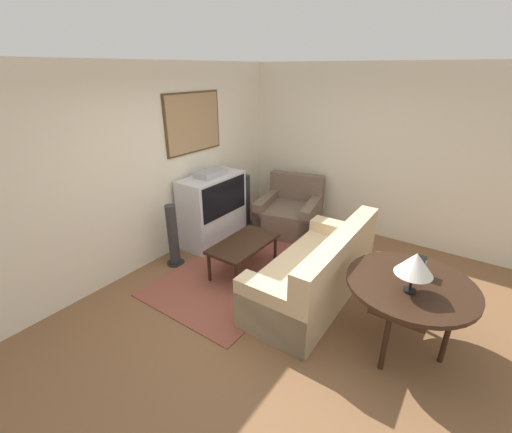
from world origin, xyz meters
The scene contains 13 objects.
ground_plane centered at (0.00, 0.00, 0.00)m, with size 12.00×12.00×0.00m, color brown.
wall_back centered at (0.02, 2.13, 1.36)m, with size 12.00×0.10×2.70m.
wall_right centered at (2.63, 0.00, 1.35)m, with size 0.06×12.00×2.70m.
area_rug centered at (0.32, 0.88, 0.01)m, with size 2.36×1.56×0.01m.
tv centered at (0.85, 1.79, 0.56)m, with size 1.07×0.52×1.19m.
couch centered at (0.44, -0.22, 0.33)m, with size 2.02×0.88×0.92m.
armchair centered at (1.94, 1.01, 0.29)m, with size 1.16×1.13×0.91m.
coffee_table centered at (0.40, 0.84, 0.41)m, with size 1.00×0.55×0.46m.
console_table centered at (0.22, -1.29, 0.69)m, with size 1.19×1.19×0.75m.
table_lamp centered at (0.06, -1.30, 1.04)m, with size 0.33×0.33×0.40m.
mantel_clock centered at (0.41, -1.30, 0.84)m, with size 0.13×0.10×0.18m.
speaker_tower_left centered at (-0.01, 1.78, 0.43)m, with size 0.25×0.25×0.91m.
speaker_tower_right centered at (1.71, 1.78, 0.43)m, with size 0.25×0.25×0.91m.
Camera 1 is at (-2.83, -1.63, 2.61)m, focal length 24.00 mm.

